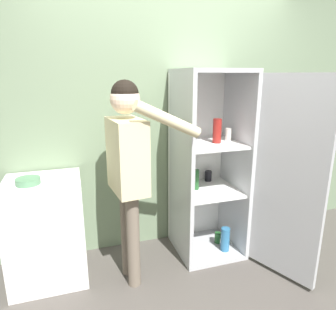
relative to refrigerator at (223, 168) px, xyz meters
The scene contains 6 objects.
ground_plane 1.11m from the refrigerator, 128.11° to the right, with size 12.00×12.00×0.00m, color #4C4742.
wall_back 0.73m from the refrigerator, 134.26° to the left, with size 7.00×0.06×2.55m.
refrigerator is the anchor object (origin of this frame).
person 0.94m from the refrigerator, behind, with size 0.68×0.54×1.68m.
counter 1.64m from the refrigerator, behind, with size 0.60×0.57×0.88m.
bowl 1.66m from the refrigerator, behind, with size 0.18×0.18×0.05m.
Camera 1 is at (-0.87, -1.83, 1.71)m, focal length 32.00 mm.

